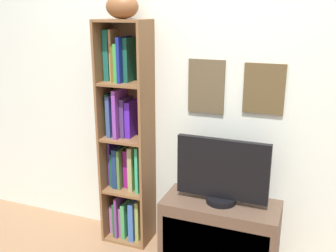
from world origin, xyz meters
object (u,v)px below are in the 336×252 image
Objects in this scene: football at (122,7)px; television at (222,172)px; tv_stand at (220,233)px; bookshelf at (126,144)px.

football reaches higher than television.
football is 0.28× the size of tv_stand.
television is (0.79, -0.06, -1.14)m from football.
bookshelf is 1.00m from tv_stand.
television is at bearing -6.27° from bookshelf.
bookshelf is 2.10× the size of tv_stand.
bookshelf is 2.69× the size of television.
television is at bearing -4.18° from football.
football is at bearing 175.82° from television.
football reaches higher than tv_stand.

